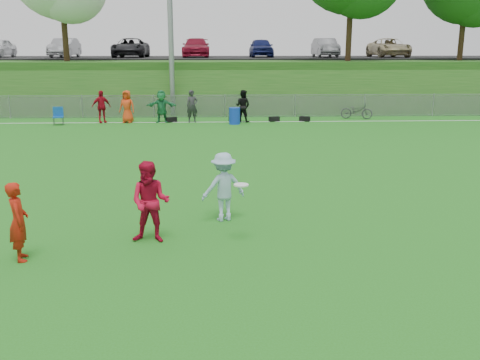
{
  "coord_description": "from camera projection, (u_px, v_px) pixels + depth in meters",
  "views": [
    {
      "loc": [
        -0.45,
        -10.38,
        3.91
      ],
      "look_at": [
        0.02,
        0.5,
        1.19
      ],
      "focal_mm": 40.0,
      "sensor_mm": 36.0,
      "label": 1
    }
  ],
  "objects": [
    {
      "name": "recycling_bin",
      "position": [
        235.0,
        116.0,
        27.61
      ],
      "size": [
        0.66,
        0.66,
        0.85
      ],
      "primitive_type": "cylinder",
      "rotation": [
        0.0,
        0.0,
        0.17
      ],
      "color": "#1136B8",
      "rests_on": "ground"
    },
    {
      "name": "camp_chair",
      "position": [
        58.0,
        120.0,
        27.35
      ],
      "size": [
        0.6,
        0.6,
        0.91
      ],
      "rotation": [
        0.0,
        0.0,
        0.19
      ],
      "color": "#0E4A9B",
      "rests_on": "ground"
    },
    {
      "name": "player_red_center",
      "position": [
        150.0,
        202.0,
        10.84
      ],
      "size": [
        0.9,
        0.75,
        1.69
      ],
      "primitive_type": "imported",
      "rotation": [
        0.0,
        0.0,
        -0.14
      ],
      "color": "#B50C2C",
      "rests_on": "ground"
    },
    {
      "name": "parking_lot",
      "position": [
        222.0,
        58.0,
        42.27
      ],
      "size": [
        120.0,
        12.0,
        0.1
      ],
      "primitive_type": "cube",
      "color": "black",
      "rests_on": "berm"
    },
    {
      "name": "fence",
      "position": [
        225.0,
        106.0,
        30.25
      ],
      "size": [
        58.0,
        0.06,
        1.3
      ],
      "color": "gray",
      "rests_on": "ground"
    },
    {
      "name": "bicycle",
      "position": [
        357.0,
        111.0,
        29.63
      ],
      "size": [
        1.83,
        1.08,
        0.91
      ],
      "primitive_type": "imported",
      "rotation": [
        0.0,
        0.0,
        1.27
      ],
      "color": "#313234",
      "rests_on": "ground"
    },
    {
      "name": "ground",
      "position": [
        240.0,
        242.0,
        11.03
      ],
      "size": [
        120.0,
        120.0,
        0.0
      ],
      "primitive_type": "plane",
      "color": "#236B16",
      "rests_on": "ground"
    },
    {
      "name": "player_blue",
      "position": [
        223.0,
        187.0,
        12.21
      ],
      "size": [
        1.17,
        0.9,
        1.59
      ],
      "primitive_type": "imported",
      "rotation": [
        0.0,
        0.0,
        3.48
      ],
      "color": "#94B9CE",
      "rests_on": "ground"
    },
    {
      "name": "berm",
      "position": [
        223.0,
        79.0,
        40.71
      ],
      "size": [
        120.0,
        18.0,
        3.0
      ],
      "primitive_type": "cube",
      "color": "#194C15",
      "rests_on": "ground"
    },
    {
      "name": "gear_bags",
      "position": [
        246.0,
        119.0,
        28.58
      ],
      "size": [
        7.75,
        0.56,
        0.26
      ],
      "color": "black",
      "rests_on": "ground"
    },
    {
      "name": "player_red_left",
      "position": [
        18.0,
        222.0,
        9.92
      ],
      "size": [
        0.52,
        0.64,
        1.51
      ],
      "primitive_type": "imported",
      "rotation": [
        0.0,
        0.0,
        1.9
      ],
      "color": "#AE1B0C",
      "rests_on": "ground"
    },
    {
      "name": "spectator_row",
      "position": [
        166.0,
        106.0,
        28.13
      ],
      "size": [
        8.49,
        0.94,
        1.69
      ],
      "color": "#A80B1C",
      "rests_on": "ground"
    },
    {
      "name": "frisbee",
      "position": [
        241.0,
        185.0,
        10.7
      ],
      "size": [
        0.3,
        0.3,
        0.03
      ],
      "color": "white",
      "rests_on": "ground"
    },
    {
      "name": "car_row",
      "position": [
        207.0,
        48.0,
        41.06
      ],
      "size": [
        32.04,
        5.18,
        1.44
      ],
      "color": "white",
      "rests_on": "parking_lot"
    },
    {
      "name": "sideline_far",
      "position": [
        226.0,
        122.0,
        28.47
      ],
      "size": [
        60.0,
        0.1,
        0.01
      ],
      "primitive_type": "cube",
      "color": "white",
      "rests_on": "ground"
    }
  ]
}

